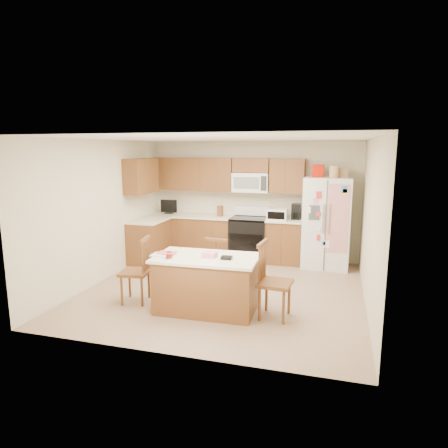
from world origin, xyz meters
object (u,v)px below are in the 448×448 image
(windsor_chair_left, at_px, (137,272))
(windsor_chair_back, at_px, (219,266))
(windsor_chair_right, at_px, (273,282))
(stove, at_px, (249,238))
(island, at_px, (206,283))
(refrigerator, at_px, (326,222))

(windsor_chair_left, relative_size, windsor_chair_back, 1.09)
(windsor_chair_left, bearing_deg, windsor_chair_right, 0.04)
(stove, relative_size, windsor_chair_right, 1.05)
(island, relative_size, windsor_chair_back, 1.66)
(windsor_chair_back, relative_size, windsor_chair_right, 0.87)
(refrigerator, distance_m, windsor_chair_left, 3.89)
(stove, relative_size, island, 0.73)
(windsor_chair_back, bearing_deg, refrigerator, 50.62)
(refrigerator, bearing_deg, stove, 177.70)
(stove, height_order, windsor_chair_back, stove)
(windsor_chair_right, bearing_deg, windsor_chair_back, 142.84)
(windsor_chair_left, distance_m, windsor_chair_back, 1.34)
(refrigerator, height_order, windsor_chair_right, refrigerator)
(refrigerator, xyz_separation_m, windsor_chair_right, (-0.61, -2.75, -0.41))
(stove, height_order, island, stove)
(stove, xyz_separation_m, island, (-0.01, -2.84, -0.06))
(refrigerator, distance_m, windsor_chair_right, 2.84)
(refrigerator, relative_size, windsor_chair_back, 2.18)
(island, distance_m, windsor_chair_right, 0.97)
(windsor_chair_right, bearing_deg, refrigerator, 77.45)
(stove, bearing_deg, windsor_chair_left, -112.23)
(windsor_chair_left, bearing_deg, refrigerator, 45.30)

